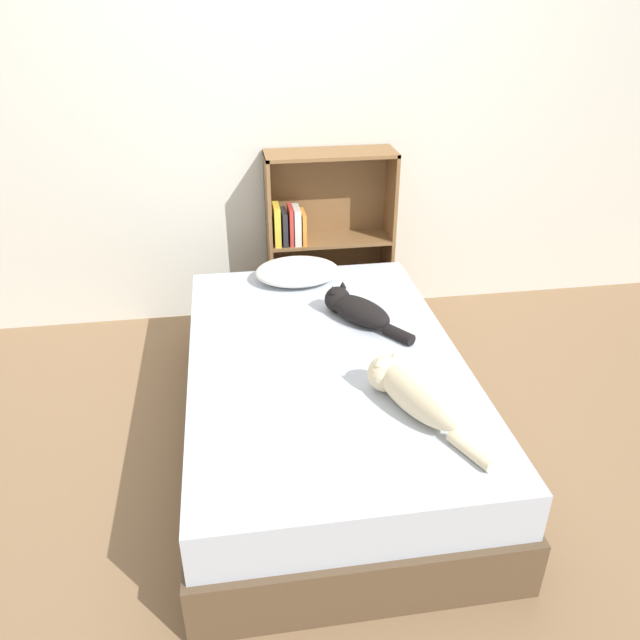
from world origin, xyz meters
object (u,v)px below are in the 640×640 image
(bed, at_px, (325,399))
(cat_dark, at_px, (356,309))
(bookshelf, at_px, (324,235))
(cat_light, at_px, (410,391))
(pillow, at_px, (297,271))

(bed, xyz_separation_m, cat_dark, (0.20, 0.30, 0.29))
(bed, relative_size, bookshelf, 1.85)
(bed, distance_m, cat_dark, 0.46)
(bed, bearing_deg, cat_light, -57.99)
(bed, bearing_deg, cat_dark, 56.39)
(pillow, xyz_separation_m, cat_dark, (0.23, -0.47, 0.00))
(cat_light, distance_m, cat_dark, 0.72)
(cat_dark, bearing_deg, bed, 110.55)
(cat_dark, xyz_separation_m, bookshelf, (-0.01, 0.92, 0.02))
(bookshelf, bearing_deg, cat_dark, -89.55)
(pillow, distance_m, cat_dark, 0.52)
(bed, distance_m, bookshelf, 1.27)
(cat_light, xyz_separation_m, bookshelf, (-0.07, 1.63, 0.00))
(pillow, bearing_deg, cat_dark, -64.42)
(cat_light, bearing_deg, cat_dark, -19.41)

